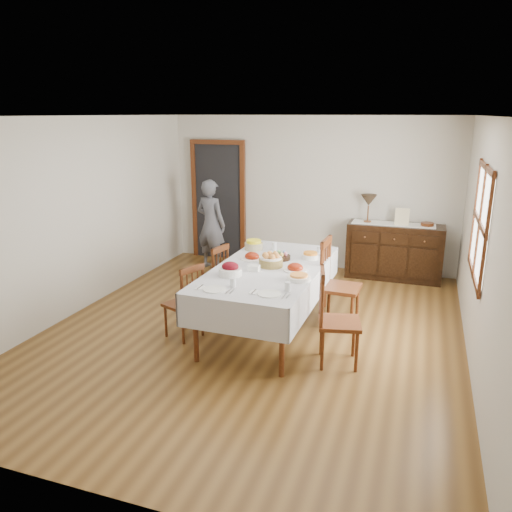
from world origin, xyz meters
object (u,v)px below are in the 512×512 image
(chair_left_near, at_px, (186,301))
(chair_left_far, at_px, (213,278))
(person, at_px, (211,221))
(dining_table, at_px, (269,275))
(table_lamp, at_px, (369,201))
(chair_right_far, at_px, (336,282))
(chair_right_near, at_px, (334,317))
(sideboard, at_px, (394,251))

(chair_left_near, bearing_deg, chair_left_far, -157.14)
(chair_left_far, distance_m, person, 2.07)
(chair_left_far, bearing_deg, dining_table, 80.05)
(dining_table, xyz_separation_m, chair_left_near, (-0.88, -0.50, -0.27))
(person, bearing_deg, dining_table, 142.33)
(chair_left_near, height_order, table_lamp, table_lamp)
(chair_left_far, xyz_separation_m, chair_right_far, (1.65, 0.12, 0.09))
(chair_right_far, height_order, table_lamp, table_lamp)
(table_lamp, bearing_deg, dining_table, -108.05)
(chair_right_near, bearing_deg, chair_right_far, -3.92)
(chair_right_far, height_order, sideboard, chair_right_far)
(chair_right_far, distance_m, table_lamp, 2.28)
(chair_right_near, relative_size, sideboard, 0.70)
(chair_left_near, relative_size, person, 0.56)
(chair_right_near, height_order, chair_right_far, chair_right_far)
(person, bearing_deg, chair_right_near, 147.78)
(dining_table, xyz_separation_m, chair_right_far, (0.75, 0.48, -0.17))
(chair_right_near, height_order, person, person)
(chair_left_far, relative_size, chair_right_near, 0.89)
(chair_right_far, bearing_deg, chair_left_near, 123.79)
(sideboard, bearing_deg, dining_table, -116.53)
(dining_table, xyz_separation_m, chair_left_far, (-0.90, 0.36, -0.26))
(chair_right_near, bearing_deg, table_lamp, -11.90)
(chair_left_far, height_order, chair_right_near, chair_right_near)
(chair_left_far, bearing_deg, table_lamp, 154.09)
(chair_left_near, relative_size, sideboard, 0.61)
(chair_right_near, bearing_deg, chair_left_far, 49.98)
(chair_left_near, height_order, chair_left_far, chair_left_far)
(sideboard, bearing_deg, chair_left_far, -134.15)
(dining_table, height_order, chair_left_far, chair_left_far)
(chair_right_near, relative_size, table_lamp, 2.30)
(table_lamp, bearing_deg, person, -170.57)
(chair_right_far, height_order, person, person)
(chair_left_far, relative_size, chair_right_far, 0.84)
(dining_table, xyz_separation_m, person, (-1.74, 2.21, 0.09))
(chair_left_near, height_order, person, person)
(chair_right_far, relative_size, table_lamp, 2.44)
(sideboard, bearing_deg, person, -171.92)
(chair_left_far, xyz_separation_m, sideboard, (2.22, 2.29, -0.02))
(chair_right_near, bearing_deg, person, 30.78)
(dining_table, xyz_separation_m, chair_right_near, (0.92, -0.57, -0.20))
(chair_left_near, distance_m, table_lamp, 3.68)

